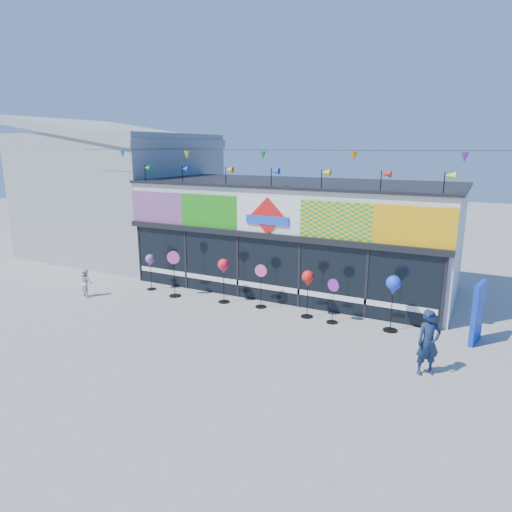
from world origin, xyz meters
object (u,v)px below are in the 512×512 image
Objects in this scene: spinner_4 at (308,280)px; spinner_6 at (393,287)px; blue_sign at (477,313)px; spinner_2 at (223,268)px; spinner_3 at (261,285)px; spinner_0 at (150,262)px; adult_man at (428,343)px; spinner_5 at (333,300)px; spinner_1 at (174,273)px; child at (86,282)px.

spinner_4 is 0.91× the size of spinner_6.
blue_sign is 1.10× the size of spinner_2.
spinner_2 is 1.48m from spinner_3.
spinner_0 is (-11.38, -0.26, 0.23)m from blue_sign.
adult_man is (5.70, -2.42, 0.01)m from spinner_3.
spinner_2 is 4.07m from spinner_5.
spinner_4 is 2.65m from spinner_6.
spinner_1 reaches higher than adult_man.
blue_sign reaches higher than spinner_6.
spinner_2 is at bearing 179.72° from spinner_4.
spinner_6 is (5.80, 0.04, 0.10)m from spinner_2.
spinner_6 is (9.09, 0.03, 0.26)m from spinner_0.
spinner_2 is at bearing 126.34° from adult_man.
spinner_1 is 3.39m from spinner_3.
spinner_1 is 2.02m from spinner_2.
spinner_0 is 0.98× the size of spinner_5.
spinner_3 is 0.97× the size of spinner_4.
spinner_6 is 1.65× the size of child.
spinner_6 is at bearing -1.19° from spinner_3.
blue_sign is 4.96m from spinner_4.
spinner_0 is 6.44m from spinner_4.
spinner_2 is at bearing 178.22° from spinner_5.
spinner_0 is at bearing -178.51° from spinner_3.
spinner_6 is 1.06× the size of adult_man.
spinner_2 is 7.48m from adult_man.
spinner_4 is at bearing 114.28° from adult_man.
adult_man reaches higher than spinner_2.
child is at bearing -168.14° from spinner_4.
spinner_0 is at bearing -116.87° from child.
spinner_2 is at bearing -179.57° from spinner_6.
spinner_4 is 8.26m from child.
adult_man is (3.07, -2.16, 0.06)m from spinner_5.
adult_man is (-0.99, -2.56, -0.07)m from blue_sign.
spinner_4 reaches higher than spinner_3.
spinner_3 is 6.20m from adult_man.
child is (-4.90, -1.71, -0.75)m from spinner_2.
blue_sign is 1.23× the size of spinner_5.
adult_man is at bearing -166.46° from child.
spinner_0 is 2.43m from child.
spinner_6 reaches higher than child.
spinner_5 is at bearing -153.65° from child.
spinner_3 is 6.57m from child.
child is at bearing -153.59° from spinner_1.
spinner_3 is 1.82m from spinner_4.
blue_sign reaches higher than spinner_4.
adult_man is at bearing -12.49° from spinner_0.
spinner_2 is 0.92× the size of spinner_6.
spinner_6 is 2.73m from adult_man.
blue_sign is at bearing 2.99° from spinner_1.
spinner_1 reaches higher than spinner_2.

